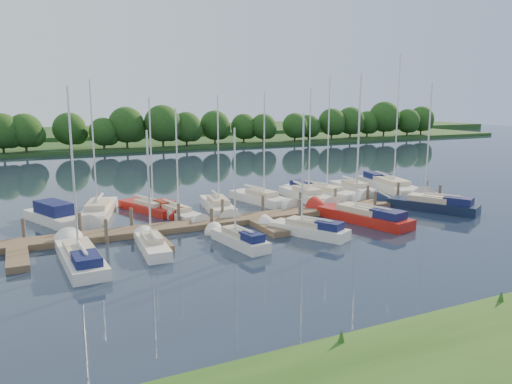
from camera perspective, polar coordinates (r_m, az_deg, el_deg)
name	(u,v)px	position (r m, az deg, el deg)	size (l,w,h in m)	color
ground	(305,250)	(31.09, 5.66, -6.56)	(260.00, 260.00, 0.00)	#1A2535
dock	(254,220)	(37.21, -0.22, -3.27)	(40.00, 6.00, 0.40)	brown
mooring_pilings	(248,212)	(38.11, -0.95, -2.31)	(38.24, 2.84, 2.00)	#473D33
far_shore	(104,144)	(101.84, -17.01, 5.29)	(180.00, 30.00, 0.60)	#1F4119
distant_hill	(86,133)	(126.50, -18.83, 6.36)	(220.00, 40.00, 1.40)	#2B4C21
treeline	(106,128)	(88.14, -16.78, 7.04)	(146.48, 9.63, 8.28)	#38281C
motorboat	(56,218)	(39.94, -21.87, -2.80)	(4.15, 7.00, 2.01)	silver
sailboat_n_2	(98,213)	(41.33, -17.61, -2.25)	(4.12, 8.63, 10.98)	silver
sailboat_n_3	(152,209)	(41.56, -11.83, -1.91)	(3.91, 7.53, 9.61)	#A0160E
sailboat_n_4	(176,214)	(39.41, -9.10, -2.44)	(2.87, 6.92, 8.77)	silver
sailboat_n_5	(218,208)	(41.12, -4.32, -1.82)	(2.76, 7.65, 9.81)	silver
sailboat_n_6	(262,200)	(44.09, 0.70, -0.93)	(3.35, 7.91, 10.13)	silver
sailboat_n_7	(307,197)	(45.60, 5.86, -0.59)	(2.16, 8.14, 10.50)	silver
sailboat_n_8	(324,192)	(47.93, 7.73, -0.05)	(4.45, 9.11, 11.43)	silver
sailboat_n_9	(355,190)	(49.71, 11.22, 0.20)	(2.51, 7.71, 9.91)	silver
sailboat_n_10	(391,187)	(52.05, 15.19, 0.56)	(4.43, 11.11, 13.85)	silver
sailboat_s_0	(80,258)	(30.10, -19.47, -7.11)	(2.21, 8.07, 10.21)	silver
sailboat_s_1	(152,246)	(31.33, -11.81, -6.07)	(1.71, 5.88, 7.68)	silver
sailboat_s_2	(238,240)	(31.76, -2.02, -5.52)	(2.10, 5.95, 7.76)	silver
sailboat_s_3	(307,230)	(34.18, 5.81, -4.38)	(4.08, 6.37, 8.63)	silver
sailboat_s_4	(360,217)	(38.48, 11.85, -2.83)	(3.94, 9.01, 11.40)	#A0160E
sailboat_s_5	(430,206)	(43.84, 19.25, -1.53)	(5.28, 8.02, 10.80)	black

